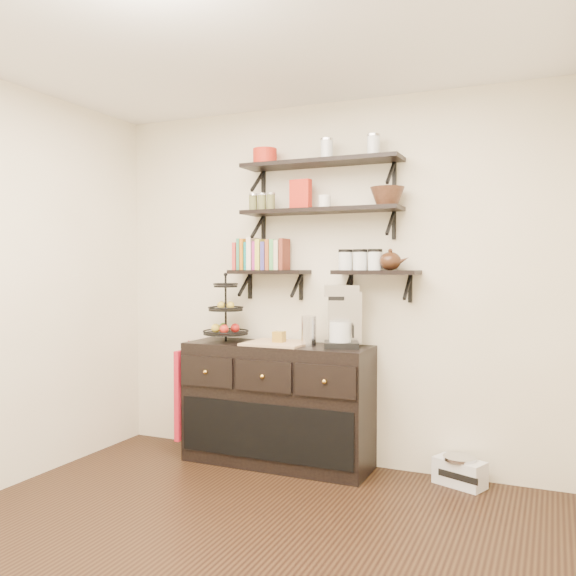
{
  "coord_description": "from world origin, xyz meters",
  "views": [
    {
      "loc": [
        1.58,
        -2.57,
        1.47
      ],
      "look_at": [
        -0.05,
        1.15,
        1.33
      ],
      "focal_mm": 38.0,
      "sensor_mm": 36.0,
      "label": 1
    }
  ],
  "objects": [
    {
      "name": "floor",
      "position": [
        0.0,
        0.0,
        0.0
      ],
      "size": [
        3.5,
        3.5,
        0.0
      ],
      "primitive_type": "plane",
      "color": "black",
      "rests_on": "ground"
    },
    {
      "name": "ceiling",
      "position": [
        0.0,
        0.0,
        2.7
      ],
      "size": [
        3.5,
        3.5,
        0.02
      ],
      "primitive_type": "cube",
      "color": "white",
      "rests_on": "back_wall"
    },
    {
      "name": "back_wall",
      "position": [
        0.0,
        1.75,
        1.35
      ],
      "size": [
        3.5,
        0.02,
        2.7
      ],
      "primitive_type": "cube",
      "color": "white",
      "rests_on": "ground"
    },
    {
      "name": "shelf_top",
      "position": [
        0.0,
        1.62,
        2.23
      ],
      "size": [
        1.2,
        0.27,
        0.23
      ],
      "color": "black",
      "rests_on": "back_wall"
    },
    {
      "name": "shelf_mid",
      "position": [
        0.0,
        1.62,
        1.88
      ],
      "size": [
        1.2,
        0.27,
        0.23
      ],
      "color": "black",
      "rests_on": "back_wall"
    },
    {
      "name": "shelf_low_left",
      "position": [
        -0.42,
        1.63,
        1.43
      ],
      "size": [
        0.6,
        0.25,
        0.23
      ],
      "color": "black",
      "rests_on": "back_wall"
    },
    {
      "name": "shelf_low_right",
      "position": [
        0.42,
        1.63,
        1.43
      ],
      "size": [
        0.6,
        0.25,
        0.23
      ],
      "color": "black",
      "rests_on": "back_wall"
    },
    {
      "name": "cookbooks",
      "position": [
        -0.47,
        1.63,
        1.57
      ],
      "size": [
        0.43,
        0.15,
        0.26
      ],
      "color": "red",
      "rests_on": "shelf_low_left"
    },
    {
      "name": "glass_canisters",
      "position": [
        0.3,
        1.63,
        1.51
      ],
      "size": [
        0.32,
        0.1,
        0.13
      ],
      "color": "silver",
      "rests_on": "shelf_low_right"
    },
    {
      "name": "sideboard",
      "position": [
        -0.3,
        1.51,
        0.45
      ],
      "size": [
        1.4,
        0.5,
        0.92
      ],
      "color": "black",
      "rests_on": "floor"
    },
    {
      "name": "fruit_stand",
      "position": [
        -0.74,
        1.52,
        1.07
      ],
      "size": [
        0.34,
        0.34,
        0.5
      ],
      "rotation": [
        0.0,
        0.0,
        -0.08
      ],
      "color": "black",
      "rests_on": "sideboard"
    },
    {
      "name": "candle",
      "position": [
        -0.29,
        1.51,
        0.96
      ],
      "size": [
        0.08,
        0.08,
        0.08
      ],
      "primitive_type": "cube",
      "color": "olive",
      "rests_on": "sideboard"
    },
    {
      "name": "coffee_maker",
      "position": [
        0.2,
        1.55,
        1.11
      ],
      "size": [
        0.3,
        0.3,
        0.45
      ],
      "rotation": [
        0.0,
        0.0,
        0.35
      ],
      "color": "black",
      "rests_on": "sideboard"
    },
    {
      "name": "thermal_carafe",
      "position": [
        -0.04,
        1.49,
        1.01
      ],
      "size": [
        0.11,
        0.11,
        0.22
      ],
      "primitive_type": "cylinder",
      "color": "silver",
      "rests_on": "sideboard"
    },
    {
      "name": "apron",
      "position": [
        -1.03,
        1.41,
        0.49
      ],
      "size": [
        0.04,
        0.29,
        0.69
      ],
      "primitive_type": "cube",
      "color": "#B1132B",
      "rests_on": "sideboard"
    },
    {
      "name": "radio",
      "position": [
        1.01,
        1.6,
        0.1
      ],
      "size": [
        0.37,
        0.29,
        0.2
      ],
      "rotation": [
        0.0,
        0.0,
        -0.39
      ],
      "color": "silver",
      "rests_on": "floor"
    },
    {
      "name": "recipe_box",
      "position": [
        -0.16,
        1.61,
        2.01
      ],
      "size": [
        0.17,
        0.08,
        0.22
      ],
      "primitive_type": "cube",
      "rotation": [
        0.0,
        0.0,
        -0.11
      ],
      "color": "#B42314",
      "rests_on": "shelf_mid"
    },
    {
      "name": "walnut_bowl",
      "position": [
        0.5,
        1.61,
        1.96
      ],
      "size": [
        0.24,
        0.24,
        0.13
      ],
      "primitive_type": null,
      "color": "black",
      "rests_on": "shelf_mid"
    },
    {
      "name": "ramekins",
      "position": [
        0.03,
        1.61,
        1.95
      ],
      "size": [
        0.09,
        0.09,
        0.1
      ],
      "primitive_type": "cylinder",
      "color": "white",
      "rests_on": "shelf_mid"
    },
    {
      "name": "teapot",
      "position": [
        0.52,
        1.63,
        1.53
      ],
      "size": [
        0.23,
        0.19,
        0.15
      ],
      "primitive_type": null,
      "rotation": [
        0.0,
        0.0,
        0.23
      ],
      "color": "#371E10",
      "rests_on": "shelf_low_right"
    },
    {
      "name": "red_pot",
      "position": [
        -0.45,
        1.61,
        2.31
      ],
      "size": [
        0.18,
        0.18,
        0.12
      ],
      "primitive_type": "cylinder",
      "color": "#B42314",
      "rests_on": "shelf_top"
    }
  ]
}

